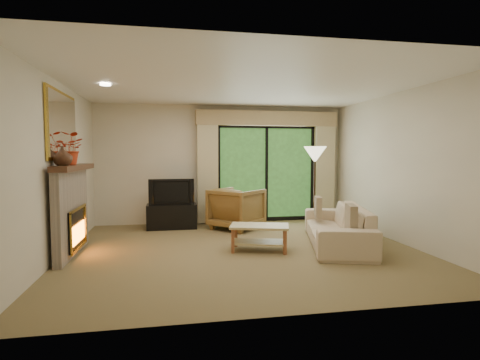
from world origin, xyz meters
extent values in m
plane|color=olive|center=(0.00, 0.00, 0.00)|extent=(5.50, 5.50, 0.00)
plane|color=white|center=(0.00, 0.00, 2.60)|extent=(5.50, 5.50, 0.00)
plane|color=beige|center=(0.00, 2.50, 1.30)|extent=(5.00, 0.00, 5.00)
plane|color=beige|center=(0.00, -2.50, 1.30)|extent=(5.00, 0.00, 5.00)
plane|color=beige|center=(-2.75, 0.00, 1.30)|extent=(0.00, 5.00, 5.00)
plane|color=beige|center=(2.75, 0.00, 1.30)|extent=(0.00, 5.00, 5.00)
cube|color=#C0B186|center=(-0.35, 2.34, 1.20)|extent=(0.45, 0.18, 2.35)
cube|color=#C0B186|center=(2.35, 2.34, 1.20)|extent=(0.45, 0.18, 2.35)
cube|color=tan|center=(1.00, 2.36, 2.32)|extent=(3.20, 0.24, 0.32)
cube|color=black|center=(-1.13, 1.95, 0.25)|extent=(1.01, 0.46, 0.50)
imported|color=black|center=(-1.13, 1.95, 0.77)|extent=(0.91, 0.13, 0.53)
imported|color=brown|center=(0.18, 1.68, 0.42)|extent=(1.29, 1.29, 0.84)
imported|color=#C5AC8C|center=(1.61, 0.02, 0.33)|extent=(1.45, 2.40, 0.66)
cube|color=brown|center=(1.53, -0.63, 0.56)|extent=(0.22, 0.44, 0.42)
cube|color=brown|center=(1.53, 0.67, 0.55)|extent=(0.20, 0.40, 0.39)
imported|color=#422618|center=(-2.61, -0.25, 1.51)|extent=(0.28, 0.28, 0.27)
imported|color=#BB3719|center=(-2.61, 0.18, 1.61)|extent=(0.51, 0.46, 0.49)
camera|label=1|loc=(-1.11, -5.81, 1.53)|focal=28.00mm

